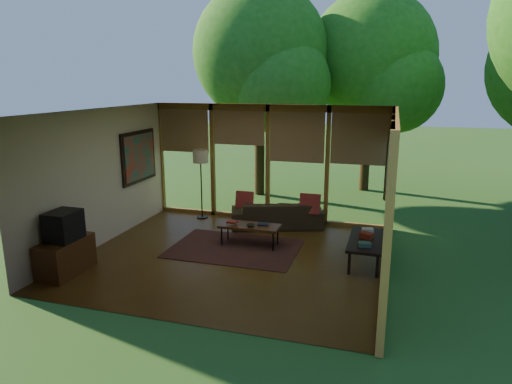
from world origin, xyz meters
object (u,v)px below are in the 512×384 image
(sofa, at_px, (277,214))
(television, at_px, (63,226))
(floor_lamp, at_px, (201,160))
(side_console, at_px, (366,241))
(media_cabinet, at_px, (66,256))
(coffee_table, at_px, (250,227))

(sofa, height_order, television, television)
(floor_lamp, bearing_deg, side_console, -23.92)
(media_cabinet, xyz_separation_m, coffee_table, (2.60, 2.19, 0.09))
(sofa, bearing_deg, floor_lamp, -23.66)
(media_cabinet, height_order, television, television)
(sofa, distance_m, media_cabinet, 4.52)
(television, xyz_separation_m, coffee_table, (2.58, 2.19, -0.46))
(floor_lamp, relative_size, coffee_table, 1.38)
(sofa, height_order, side_console, sofa)
(media_cabinet, relative_size, television, 1.82)
(television, xyz_separation_m, side_console, (4.85, 1.93, -0.44))
(sofa, distance_m, television, 4.54)
(television, height_order, side_console, television)
(floor_lamp, height_order, side_console, floor_lamp)
(sofa, height_order, floor_lamp, floor_lamp)
(television, relative_size, coffee_table, 0.46)
(television, distance_m, coffee_table, 3.42)
(sofa, relative_size, television, 3.70)
(media_cabinet, relative_size, side_console, 0.71)
(coffee_table, height_order, side_console, side_console)
(side_console, bearing_deg, sofa, 142.03)
(media_cabinet, distance_m, floor_lamp, 3.95)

